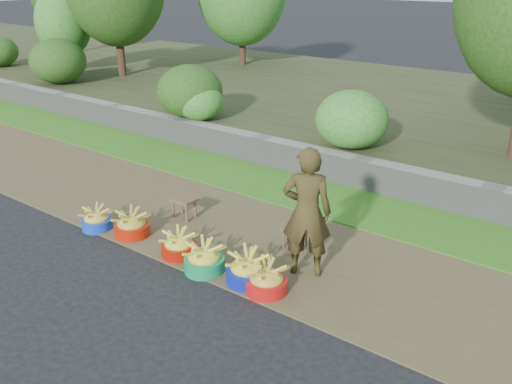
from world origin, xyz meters
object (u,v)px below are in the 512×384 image
Objects in this scene: basin_c at (179,245)px; basin_d at (204,259)px; stool_left at (184,202)px; stool_right at (295,231)px; vendor_woman at (307,212)px; basin_b at (132,225)px; basin_f at (266,281)px; basin_e at (248,270)px; basin_a at (97,220)px.

basin_d is at bearing -9.51° from basin_c.
stool_left is 0.93× the size of stool_right.
basin_d is at bearing 6.83° from vendor_woman.
basin_c is at bearing -48.70° from stool_left.
basin_c is (0.99, -0.02, -0.01)m from basin_b.
basin_f is 1.26m from stool_right.
vendor_woman is at bearing 80.95° from basin_f.
basin_e reaches higher than stool_right.
basin_a is 0.93× the size of basin_c.
basin_e is 1.45× the size of stool_left.
vendor_woman reaches higher than basin_b.
stool_right is at bearing 28.72° from basin_b.
basin_f is at bearing -1.01° from basin_b.
basin_c is at bearing -178.80° from basin_e.
stool_left is at bearing -34.90° from vendor_woman.
stool_left is 2.51m from vendor_woman.
basin_b is at bearing -14.80° from vendor_woman.
basin_f is at bearing -22.31° from stool_left.
basin_a is at bearing -164.77° from basin_b.
basin_f reaches higher than stool_left.
basin_e is at bearing 171.79° from basin_f.
basin_d is 0.31× the size of vendor_woman.
basin_b is 1.06× the size of basin_c.
basin_e is (0.63, 0.12, 0.01)m from basin_d.
basin_d is 1.71m from stool_left.
basin_a is 0.86× the size of basin_d.
vendor_woman is at bearing -45.38° from stool_right.
basin_b reaches higher than basin_f.
basin_c is at bearing -133.27° from stool_right.
vendor_woman reaches higher than basin_d.
basin_e reaches higher than basin_f.
basin_e is at bearing 27.61° from vendor_woman.
basin_d is at bearing 1.30° from basin_a.
basin_e is at bearing 0.05° from basin_b.
basin_d is 0.95m from basin_f.
basin_e is 2.20m from stool_left.
stool_right is (1.92, 0.24, -0.01)m from stool_left.
basin_b is 2.77m from vendor_woman.
basin_f is (3.10, 0.12, 0.02)m from basin_a.
basin_f is 0.30× the size of vendor_woman.
basin_f is at bearing 2.22° from basin_a.
stool_right is (0.55, 1.26, 0.09)m from basin_d.
vendor_woman is at bearing 35.36° from basin_d.
vendor_woman is at bearing 22.26° from basin_c.
stool_right is 0.94m from vendor_woman.
vendor_woman is (1.06, 0.75, 0.69)m from basin_d.
basin_c reaches higher than basin_a.
basin_e is 1.08× the size of basin_f.
basin_d is 0.64m from basin_e.
stool_right is 0.24× the size of vendor_woman.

